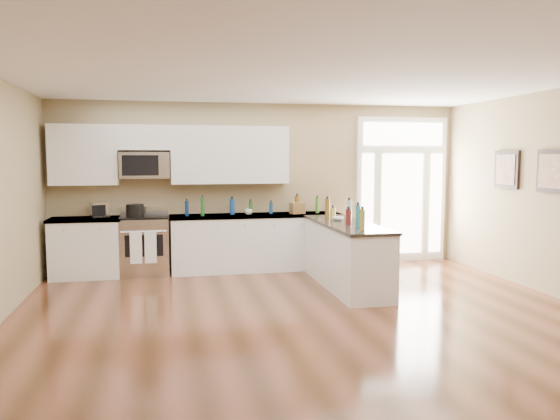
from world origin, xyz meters
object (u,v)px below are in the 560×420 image
peninsula_cabinet (346,257)px  stockpot (135,210)px  kitchen_range (145,245)px  toaster_oven (100,210)px

peninsula_cabinet → stockpot: (-3.03, 1.34, 0.62)m
kitchen_range → stockpot: stockpot is taller
kitchen_range → toaster_oven: toaster_oven is taller
stockpot → toaster_oven: toaster_oven is taller
peninsula_cabinet → stockpot: stockpot is taller
peninsula_cabinet → toaster_oven: bearing=156.6°
kitchen_range → stockpot: bearing=-141.6°
kitchen_range → toaster_oven: bearing=171.7°
stockpot → peninsula_cabinet: bearing=-23.9°
peninsula_cabinet → toaster_oven: (-3.59, 1.55, 0.62)m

